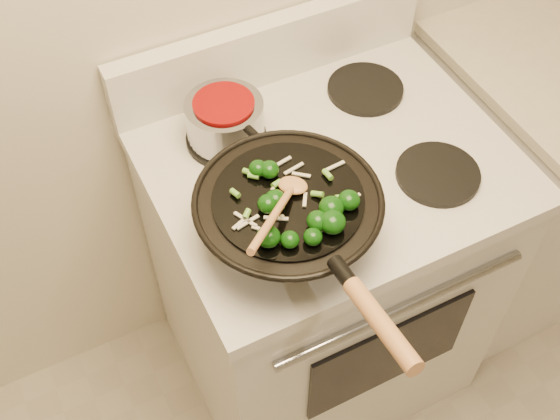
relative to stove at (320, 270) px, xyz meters
name	(u,v)px	position (x,y,z in m)	size (l,w,h in m)	color
stove	(320,270)	(0.00, 0.00, 0.00)	(0.78, 0.67, 1.08)	silver
counter_unit	(557,163)	(0.85, 0.03, -0.01)	(0.80, 0.62, 0.91)	white
wok	(289,216)	(-0.18, -0.16, 0.52)	(0.36, 0.60, 0.19)	black
stirfry	(302,209)	(-0.18, -0.20, 0.59)	(0.26, 0.22, 0.04)	#0B3508
wooden_spoon	(282,203)	(-0.21, -0.19, 0.61)	(0.20, 0.20, 0.11)	#B07745
saucepan	(225,120)	(-0.18, 0.15, 0.51)	(0.17, 0.27, 0.10)	gray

